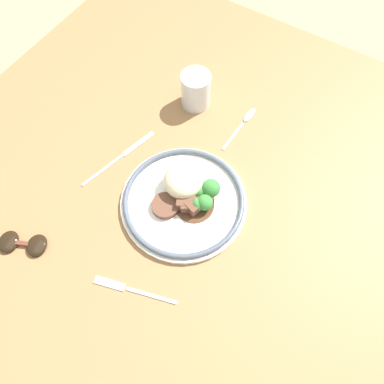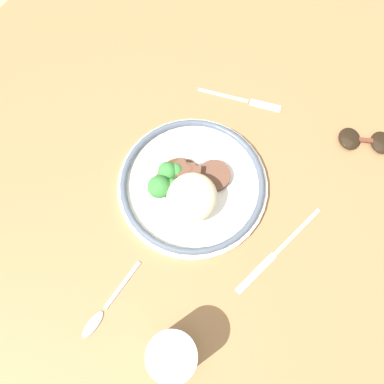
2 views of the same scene
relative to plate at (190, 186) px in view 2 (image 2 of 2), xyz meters
name	(u,v)px [view 2 (image 2 of 2)]	position (x,y,z in m)	size (l,w,h in m)	color
ground_plane	(203,187)	(-0.03, 0.01, -0.06)	(8.00, 8.00, 0.00)	#998466
dining_table	(203,183)	(-0.03, 0.01, -0.04)	(1.38, 1.25, 0.04)	olive
plate	(190,186)	(0.00, 0.00, 0.00)	(0.28, 0.28, 0.08)	white
juice_glass	(173,355)	(0.26, 0.13, 0.02)	(0.07, 0.07, 0.09)	orange
fork	(247,101)	(-0.23, -0.01, -0.02)	(0.06, 0.17, 0.00)	#ADADB2
knife	(277,252)	(0.02, 0.19, -0.02)	(0.21, 0.06, 0.00)	#ADADB2
spoon	(100,314)	(0.27, -0.01, -0.02)	(0.15, 0.02, 0.01)	#ADADB2
sunglasses	(365,141)	(-0.27, 0.24, -0.01)	(0.09, 0.12, 0.02)	black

